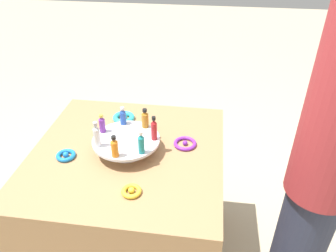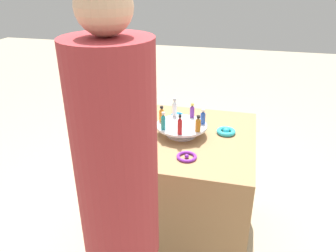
{
  "view_description": "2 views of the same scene",
  "coord_description": "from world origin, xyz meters",
  "px_view_note": "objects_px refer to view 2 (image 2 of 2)",
  "views": [
    {
      "loc": [
        -0.34,
        1.12,
        1.65
      ],
      "look_at": [
        -0.19,
        0.01,
        0.92
      ],
      "focal_mm": 35.0,
      "sensor_mm": 36.0,
      "label": 1
    },
    {
      "loc": [
        -1.68,
        -0.33,
        1.63
      ],
      "look_at": [
        -0.26,
        0.02,
        0.93
      ],
      "focal_mm": 35.0,
      "sensor_mm": 36.0,
      "label": 2
    }
  ],
  "objects_px": {
    "bottle_clear": "(175,108)",
    "person_figure": "(121,217)",
    "bottle_amber": "(198,124)",
    "ribbon_bow_blue": "(177,115)",
    "ribbon_bow_gold": "(136,135)",
    "ribbon_bow_purple": "(187,157)",
    "bottle_blue": "(203,117)",
    "bottle_orange": "(162,114)",
    "bottle_red": "(180,125)",
    "ribbon_bow_teal": "(226,131)",
    "display_stand": "(182,128)",
    "bottle_teal": "(163,122)",
    "bottle_purple": "(192,111)"
  },
  "relations": [
    {
      "from": "bottle_amber",
      "to": "ribbon_bow_gold",
      "type": "xyz_separation_m",
      "value": [
        -0.01,
        0.36,
        -0.1
      ]
    },
    {
      "from": "ribbon_bow_gold",
      "to": "ribbon_bow_purple",
      "type": "xyz_separation_m",
      "value": [
        -0.17,
        -0.33,
        -0.0
      ]
    },
    {
      "from": "bottle_red",
      "to": "bottle_purple",
      "type": "bearing_deg",
      "value": -6.12
    },
    {
      "from": "bottle_clear",
      "to": "ribbon_bow_teal",
      "type": "relative_size",
      "value": 1.06
    },
    {
      "from": "bottle_red",
      "to": "ribbon_bow_purple",
      "type": "xyz_separation_m",
      "value": [
        -0.13,
        -0.07,
        -0.11
      ]
    },
    {
      "from": "display_stand",
      "to": "ribbon_bow_teal",
      "type": "distance_m",
      "value": 0.27
    },
    {
      "from": "display_stand",
      "to": "bottle_purple",
      "type": "relative_size",
      "value": 3.33
    },
    {
      "from": "bottle_red",
      "to": "person_figure",
      "type": "height_order",
      "value": "person_figure"
    },
    {
      "from": "bottle_purple",
      "to": "ribbon_bow_teal",
      "type": "relative_size",
      "value": 0.8
    },
    {
      "from": "bottle_clear",
      "to": "ribbon_bow_blue",
      "type": "distance_m",
      "value": 0.19
    },
    {
      "from": "bottle_red",
      "to": "ribbon_bow_teal",
      "type": "bearing_deg",
      "value": -49.65
    },
    {
      "from": "ribbon_bow_gold",
      "to": "ribbon_bow_purple",
      "type": "distance_m",
      "value": 0.37
    },
    {
      "from": "bottle_teal",
      "to": "bottle_clear",
      "type": "distance_m",
      "value": 0.19
    },
    {
      "from": "ribbon_bow_gold",
      "to": "ribbon_bow_purple",
      "type": "relative_size",
      "value": 0.74
    },
    {
      "from": "display_stand",
      "to": "bottle_clear",
      "type": "distance_m",
      "value": 0.14
    },
    {
      "from": "bottle_clear",
      "to": "person_figure",
      "type": "distance_m",
      "value": 0.93
    },
    {
      "from": "display_stand",
      "to": "bottle_blue",
      "type": "distance_m",
      "value": 0.14
    },
    {
      "from": "bottle_amber",
      "to": "ribbon_bow_blue",
      "type": "distance_m",
      "value": 0.38
    },
    {
      "from": "display_stand",
      "to": "bottle_red",
      "type": "relative_size",
      "value": 2.59
    },
    {
      "from": "bottle_orange",
      "to": "bottle_teal",
      "type": "xyz_separation_m",
      "value": [
        -0.1,
        -0.04,
        0.0
      ]
    },
    {
      "from": "bottle_clear",
      "to": "person_figure",
      "type": "xyz_separation_m",
      "value": [
        -0.93,
        -0.01,
        -0.06
      ]
    },
    {
      "from": "bottle_teal",
      "to": "ribbon_bow_purple",
      "type": "bearing_deg",
      "value": -134.72
    },
    {
      "from": "bottle_orange",
      "to": "bottle_amber",
      "type": "relative_size",
      "value": 1.04
    },
    {
      "from": "bottle_blue",
      "to": "bottle_purple",
      "type": "height_order",
      "value": "same"
    },
    {
      "from": "bottle_orange",
      "to": "person_figure",
      "type": "relative_size",
      "value": 0.06
    },
    {
      "from": "display_stand",
      "to": "bottle_red",
      "type": "height_order",
      "value": "bottle_red"
    },
    {
      "from": "bottle_amber",
      "to": "ribbon_bow_blue",
      "type": "bearing_deg",
      "value": 30.16
    },
    {
      "from": "display_stand",
      "to": "bottle_amber",
      "type": "xyz_separation_m",
      "value": [
        -0.06,
        -0.1,
        0.06
      ]
    },
    {
      "from": "ribbon_bow_teal",
      "to": "ribbon_bow_purple",
      "type": "relative_size",
      "value": 1.06
    },
    {
      "from": "bottle_blue",
      "to": "ribbon_bow_teal",
      "type": "distance_m",
      "value": 0.17
    },
    {
      "from": "bottle_blue",
      "to": "ribbon_bow_purple",
      "type": "xyz_separation_m",
      "value": [
        -0.29,
        0.04,
        -0.1
      ]
    },
    {
      "from": "bottle_purple",
      "to": "bottle_clear",
      "type": "distance_m",
      "value": 0.11
    },
    {
      "from": "bottle_teal",
      "to": "person_figure",
      "type": "relative_size",
      "value": 0.06
    },
    {
      "from": "bottle_blue",
      "to": "person_figure",
      "type": "relative_size",
      "value": 0.05
    },
    {
      "from": "ribbon_bow_blue",
      "to": "ribbon_bow_gold",
      "type": "xyz_separation_m",
      "value": [
        -0.33,
        0.17,
        -0.0
      ]
    },
    {
      "from": "bottle_blue",
      "to": "ribbon_bow_purple",
      "type": "distance_m",
      "value": 0.31
    },
    {
      "from": "bottle_amber",
      "to": "person_figure",
      "type": "distance_m",
      "value": 0.78
    },
    {
      "from": "bottle_amber",
      "to": "bottle_blue",
      "type": "xyz_separation_m",
      "value": [
        0.11,
        -0.01,
        -0.0
      ]
    },
    {
      "from": "person_figure",
      "to": "ribbon_bow_purple",
      "type": "bearing_deg",
      "value": -9.52
    },
    {
      "from": "bottle_red",
      "to": "ribbon_bow_gold",
      "type": "xyz_separation_m",
      "value": [
        0.04,
        0.27,
        -0.11
      ]
    },
    {
      "from": "ribbon_bow_purple",
      "to": "bottle_orange",
      "type": "bearing_deg",
      "value": 37.3
    },
    {
      "from": "display_stand",
      "to": "bottle_clear",
      "type": "xyz_separation_m",
      "value": [
        0.1,
        0.07,
        0.08
      ]
    },
    {
      "from": "bottle_orange",
      "to": "ribbon_bow_teal",
      "type": "relative_size",
      "value": 0.87
    },
    {
      "from": "bottle_clear",
      "to": "ribbon_bow_purple",
      "type": "bearing_deg",
      "value": -157.73
    },
    {
      "from": "bottle_teal",
      "to": "ribbon_bow_blue",
      "type": "relative_size",
      "value": 1.23
    },
    {
      "from": "bottle_blue",
      "to": "person_figure",
      "type": "height_order",
      "value": "person_figure"
    },
    {
      "from": "ribbon_bow_teal",
      "to": "bottle_amber",
      "type": "bearing_deg",
      "value": 134.42
    },
    {
      "from": "bottle_orange",
      "to": "bottle_amber",
      "type": "distance_m",
      "value": 0.24
    },
    {
      "from": "display_stand",
      "to": "bottle_clear",
      "type": "bearing_deg",
      "value": 32.45
    },
    {
      "from": "bottle_orange",
      "to": "ribbon_bow_purple",
      "type": "bearing_deg",
      "value": -142.7
    }
  ]
}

